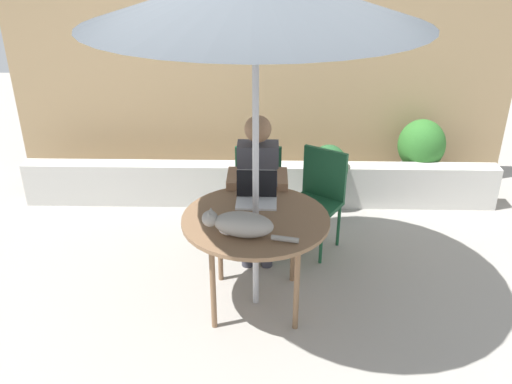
# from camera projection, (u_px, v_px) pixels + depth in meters

# --- Properties ---
(ground_plane) EXTENTS (14.00, 14.00, 0.00)m
(ground_plane) POSITION_uv_depth(u_px,v_px,m) (256.00, 302.00, 4.13)
(ground_plane) COLOR gray
(fence_back) EXTENTS (5.29, 0.08, 1.99)m
(fence_back) POSITION_uv_depth(u_px,v_px,m) (261.00, 91.00, 5.75)
(fence_back) COLOR tan
(fence_back) RESTS_ON ground
(planter_wall_low) EXTENTS (4.76, 0.20, 0.44)m
(planter_wall_low) POSITION_uv_depth(u_px,v_px,m) (259.00, 184.00, 5.49)
(planter_wall_low) COLOR beige
(planter_wall_low) RESTS_ON ground
(patio_table) EXTENTS (1.05, 1.05, 0.74)m
(patio_table) POSITION_uv_depth(u_px,v_px,m) (256.00, 225.00, 3.83)
(patio_table) COLOR brown
(patio_table) RESTS_ON ground
(chair_occupied) EXTENTS (0.40, 0.40, 0.88)m
(chair_occupied) POSITION_uv_depth(u_px,v_px,m) (258.00, 190.00, 4.69)
(chair_occupied) COLOR #194C2D
(chair_occupied) RESTS_ON ground
(chair_empty) EXTENTS (0.55, 0.55, 0.88)m
(chair_empty) POSITION_uv_depth(u_px,v_px,m) (319.00, 192.00, 4.65)
(chair_empty) COLOR #194C2D
(chair_empty) RESTS_ON ground
(person_seated) EXTENTS (0.48, 0.48, 1.22)m
(person_seated) POSITION_uv_depth(u_px,v_px,m) (258.00, 180.00, 4.48)
(person_seated) COLOR #3F3F47
(person_seated) RESTS_ON ground
(laptop) EXTENTS (0.30, 0.26, 0.21)m
(laptop) POSITION_uv_depth(u_px,v_px,m) (256.00, 193.00, 4.01)
(laptop) COLOR silver
(laptop) RESTS_ON patio_table
(cat) EXTENTS (0.64, 0.26, 0.17)m
(cat) POSITION_uv_depth(u_px,v_px,m) (240.00, 224.00, 3.55)
(cat) COLOR gray
(cat) RESTS_ON patio_table
(potted_plant_near_fence) EXTENTS (0.39, 0.39, 0.67)m
(potted_plant_near_fence) POSITION_uv_depth(u_px,v_px,m) (328.00, 174.00, 5.37)
(potted_plant_near_fence) COLOR #595654
(potted_plant_near_fence) RESTS_ON ground
(potted_plant_by_chair) EXTENTS (0.48, 0.48, 0.81)m
(potted_plant_by_chair) POSITION_uv_depth(u_px,v_px,m) (420.00, 154.00, 5.62)
(potted_plant_by_chair) COLOR #595654
(potted_plant_by_chair) RESTS_ON ground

